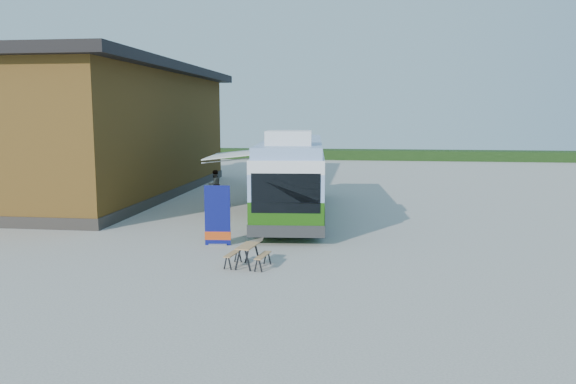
# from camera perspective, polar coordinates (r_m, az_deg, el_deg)

# --- Properties ---
(ground) EXTENTS (100.00, 100.00, 0.00)m
(ground) POSITION_cam_1_polar(r_m,az_deg,el_deg) (21.94, -3.28, -4.43)
(ground) COLOR #BCB7AD
(ground) RESTS_ON ground
(barn) EXTENTS (9.60, 21.20, 7.50)m
(barn) POSITION_cam_1_polar(r_m,az_deg,el_deg) (34.30, -17.64, 5.71)
(barn) COLOR brown
(barn) RESTS_ON ground
(hedge) EXTENTS (40.00, 3.00, 1.00)m
(hedge) POSITION_cam_1_polar(r_m,az_deg,el_deg) (59.32, 11.38, 3.71)
(hedge) COLOR #264419
(hedge) RESTS_ON ground
(bus) EXTENTS (3.86, 13.35, 4.05)m
(bus) POSITION_cam_1_polar(r_m,az_deg,el_deg) (26.16, 0.53, 1.88)
(bus) COLOR #286711
(bus) RESTS_ON ground
(awning) EXTENTS (3.05, 4.53, 0.53)m
(awning) POSITION_cam_1_polar(r_m,az_deg,el_deg) (26.81, -4.79, 4.18)
(awning) COLOR white
(awning) RESTS_ON ground
(banner) EXTENTS (0.95, 0.23, 2.17)m
(banner) POSITION_cam_1_polar(r_m,az_deg,el_deg) (20.27, -7.17, -2.94)
(banner) COLOR #0C115F
(banner) RESTS_ON ground
(picnic_table) EXTENTS (1.34, 1.23, 0.69)m
(picnic_table) POSITION_cam_1_polar(r_m,az_deg,el_deg) (17.41, -4.12, -5.97)
(picnic_table) COLOR #A87A4F
(picnic_table) RESTS_ON ground
(person_a) EXTENTS (0.78, 0.85, 1.94)m
(person_a) POSITION_cam_1_polar(r_m,az_deg,el_deg) (27.84, -2.77, 0.24)
(person_a) COLOR #999999
(person_a) RESTS_ON ground
(person_b) EXTENTS (0.99, 0.98, 1.61)m
(person_b) POSITION_cam_1_polar(r_m,az_deg,el_deg) (31.46, -7.45, 0.76)
(person_b) COLOR #999999
(person_b) RESTS_ON ground
(slurry_tanker) EXTENTS (2.01, 6.38, 2.35)m
(slurry_tanker) POSITION_cam_1_polar(r_m,az_deg,el_deg) (35.36, -0.66, 2.51)
(slurry_tanker) COLOR #198B2D
(slurry_tanker) RESTS_ON ground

